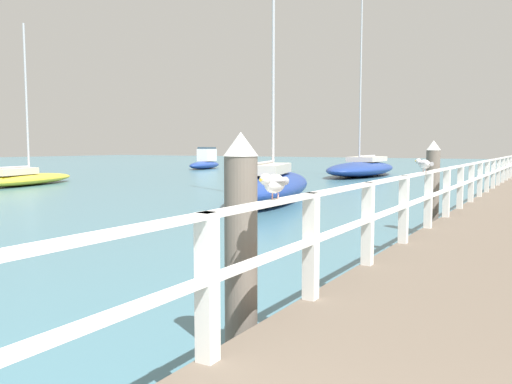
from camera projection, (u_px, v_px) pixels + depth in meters
The scene contains 9 objects.
pier_railing at pixel (471, 178), 12.87m from camera, with size 0.12×25.62×0.98m.
dock_piling_near at pixel (241, 247), 4.37m from camera, with size 0.29×0.29×1.95m.
dock_piling_far at pixel (432, 187), 10.78m from camera, with size 0.29×0.29×1.95m.
seagull_foreground at pixel (274, 183), 4.03m from camera, with size 0.19×0.48×0.21m.
seagull_background at pixel (424, 164), 8.42m from camera, with size 0.37×0.37×0.21m.
boat_0 at pixel (270, 184), 17.40m from camera, with size 4.52×8.18×10.69m.
boat_1 at pixel (23, 178), 24.25m from camera, with size 3.48×6.74×7.54m.
boat_2 at pixel (205, 162), 41.88m from camera, with size 2.44×4.97×1.77m.
boat_4 at pixel (362, 168), 31.74m from camera, with size 3.10×8.81×11.61m.
Camera 1 is at (0.55, -0.24, 1.84)m, focal length 36.27 mm.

